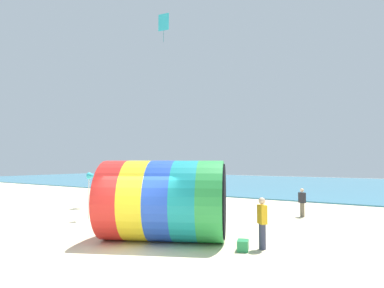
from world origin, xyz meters
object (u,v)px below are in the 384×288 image
at_px(bystander_far_left, 135,187).
at_px(cooler_box, 243,245).
at_px(bystander_mid_beach, 302,202).
at_px(giant_inflatable_tube, 164,200).
at_px(beach_flag, 92,178).
at_px(kite_cyan_diamond, 164,22).
at_px(kite_handler, 262,222).

relative_size(bystander_far_left, cooler_box, 3.47).
relative_size(bystander_mid_beach, cooler_box, 2.97).
height_order(giant_inflatable_tube, bystander_mid_beach, giant_inflatable_tube).
bearing_deg(beach_flag, kite_cyan_diamond, 109.66).
distance_m(kite_handler, kite_cyan_diamond, 22.74).
relative_size(giant_inflatable_tube, cooler_box, 10.58).
xyz_separation_m(bystander_mid_beach, cooler_box, (0.34, -8.31, -0.60)).
distance_m(bystander_mid_beach, cooler_box, 8.34).
bearing_deg(beach_flag, kite_handler, -4.17).
relative_size(giant_inflatable_tube, kite_cyan_diamond, 2.20).
bearing_deg(bystander_far_left, kite_handler, -32.81).
xyz_separation_m(bystander_mid_beach, beach_flag, (-8.85, -7.04, 1.40)).
relative_size(kite_handler, bystander_mid_beach, 1.15).
distance_m(bystander_mid_beach, bystander_far_left, 14.36).
bearing_deg(kite_cyan_diamond, bystander_far_left, -128.83).
bearing_deg(bystander_mid_beach, cooler_box, -87.63).
xyz_separation_m(giant_inflatable_tube, kite_handler, (3.64, 0.86, -0.61)).
distance_m(giant_inflatable_tube, bystander_far_left, 15.55).
bearing_deg(kite_handler, giant_inflatable_tube, -166.77).
bearing_deg(cooler_box, bystander_far_left, 144.85).
bearing_deg(giant_inflatable_tube, bystander_far_left, 137.21).
distance_m(kite_cyan_diamond, beach_flag, 17.29).
relative_size(kite_cyan_diamond, bystander_mid_beach, 1.62).
bearing_deg(bystander_mid_beach, beach_flag, -141.49).
height_order(kite_cyan_diamond, beach_flag, kite_cyan_diamond).
height_order(kite_handler, kite_cyan_diamond, kite_cyan_diamond).
bearing_deg(beach_flag, cooler_box, -7.85).
bearing_deg(cooler_box, giant_inflatable_tube, -174.70).
relative_size(beach_flag, cooler_box, 4.72).
xyz_separation_m(beach_flag, cooler_box, (9.19, -1.27, -1.99)).
distance_m(kite_handler, beach_flag, 9.77).
distance_m(beach_flag, cooler_box, 9.49).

